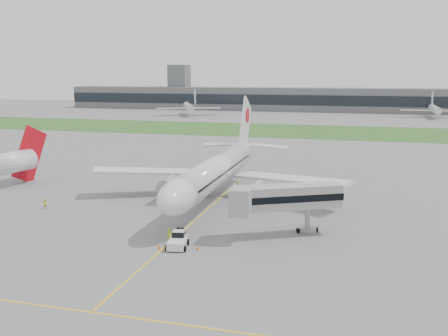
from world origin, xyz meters
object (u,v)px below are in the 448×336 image
(jet_bridge, at_px, (282,198))
(pushback_tug, at_px, (178,240))
(airliner, at_px, (217,170))
(neighbor_aircraft, at_px, (15,161))
(ground_crew_near, at_px, (169,235))

(jet_bridge, bearing_deg, pushback_tug, -174.10)
(airliner, xyz_separation_m, neighbor_aircraft, (-43.37, 1.10, -0.65))
(jet_bridge, bearing_deg, ground_crew_near, 176.24)
(pushback_tug, relative_size, ground_crew_near, 2.23)
(neighbor_aircraft, bearing_deg, ground_crew_near, -18.05)
(jet_bridge, bearing_deg, neighbor_aircraft, 135.08)
(jet_bridge, height_order, neighbor_aircraft, neighbor_aircraft)
(jet_bridge, relative_size, ground_crew_near, 7.99)
(airliner, height_order, jet_bridge, airliner)
(airliner, xyz_separation_m, ground_crew_near, (-0.23, -23.47, -4.71))
(airliner, relative_size, neighbor_aircraft, 3.45)
(airliner, bearing_deg, neighbor_aircraft, 178.54)
(ground_crew_near, height_order, neighbor_aircraft, neighbor_aircraft)
(airliner, bearing_deg, jet_bridge, -50.44)
(pushback_tug, distance_m, jet_bridge, 15.63)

